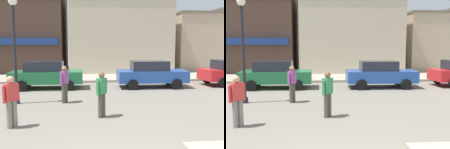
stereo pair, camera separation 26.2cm
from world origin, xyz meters
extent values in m
cube|color=#A89E8C|center=(0.00, 14.40, 0.07)|extent=(80.00, 4.00, 0.15)
cylinder|color=black|center=(-3.88, 6.84, 2.10)|extent=(0.12, 0.12, 4.20)
cylinder|color=black|center=(-3.88, 6.84, 0.12)|extent=(0.24, 0.24, 0.24)
sphere|color=white|center=(-3.88, 6.84, 4.31)|extent=(0.36, 0.36, 0.36)
cube|color=#1E6B3D|center=(-3.11, 10.53, 0.67)|extent=(4.01, 1.73, 0.66)
cube|color=#1E232D|center=(-3.26, 10.53, 1.28)|extent=(2.09, 1.41, 0.56)
cylinder|color=black|center=(-1.88, 11.39, 0.30)|extent=(0.60, 0.18, 0.60)
cylinder|color=black|center=(-1.87, 9.69, 0.30)|extent=(0.60, 0.18, 0.60)
cylinder|color=black|center=(-4.36, 11.37, 0.30)|extent=(0.60, 0.18, 0.60)
cylinder|color=black|center=(-4.35, 9.67, 0.30)|extent=(0.60, 0.18, 0.60)
cube|color=#234C9E|center=(2.91, 10.37, 0.67)|extent=(4.02, 1.75, 0.66)
cube|color=#1E232D|center=(2.76, 10.38, 1.28)|extent=(2.10, 1.42, 0.56)
cylinder|color=black|center=(4.16, 11.21, 0.30)|extent=(0.60, 0.19, 0.60)
cylinder|color=black|center=(4.14, 9.51, 0.30)|extent=(0.60, 0.19, 0.60)
cylinder|color=black|center=(1.68, 11.24, 0.30)|extent=(0.60, 0.19, 0.60)
cylinder|color=black|center=(1.67, 9.54, 0.30)|extent=(0.60, 0.19, 0.60)
cylinder|color=black|center=(6.86, 11.47, 0.30)|extent=(0.61, 0.23, 0.60)
cylinder|color=#4C473D|center=(-0.42, 4.35, 0.42)|extent=(0.16, 0.16, 0.85)
cylinder|color=#4C473D|center=(-0.31, 4.49, 0.42)|extent=(0.16, 0.16, 0.85)
cube|color=#338C51|center=(-0.36, 4.42, 1.12)|extent=(0.39, 0.42, 0.54)
sphere|color=brown|center=(-0.36, 4.42, 1.50)|extent=(0.22, 0.22, 0.22)
cylinder|color=#338C51|center=(-0.50, 4.24, 1.07)|extent=(0.13, 0.13, 0.52)
cylinder|color=#338C51|center=(-0.22, 4.60, 1.07)|extent=(0.13, 0.13, 0.52)
cylinder|color=#4C473D|center=(-1.80, 6.89, 0.42)|extent=(0.16, 0.16, 0.85)
cylinder|color=#4C473D|center=(-1.88, 6.73, 0.42)|extent=(0.16, 0.16, 0.85)
cube|color=#994C99|center=(-1.84, 6.81, 1.12)|extent=(0.36, 0.42, 0.54)
sphere|color=#9E7051|center=(-1.84, 6.81, 1.50)|extent=(0.22, 0.22, 0.22)
cylinder|color=#994C99|center=(-1.73, 7.02, 1.07)|extent=(0.12, 0.12, 0.52)
cylinder|color=#994C99|center=(-1.95, 6.61, 1.07)|extent=(0.12, 0.12, 0.52)
cylinder|color=gray|center=(-3.11, 3.60, 0.42)|extent=(0.16, 0.16, 0.85)
cylinder|color=gray|center=(-3.24, 3.47, 0.42)|extent=(0.16, 0.16, 0.85)
cube|color=#D13838|center=(-3.18, 3.53, 1.12)|extent=(0.41, 0.41, 0.54)
sphere|color=tan|center=(-3.18, 3.53, 1.50)|extent=(0.22, 0.22, 0.22)
cylinder|color=#D13838|center=(-3.01, 3.70, 1.07)|extent=(0.13, 0.13, 0.52)
cylinder|color=#D13838|center=(-3.34, 3.37, 1.07)|extent=(0.13, 0.13, 0.52)
cube|color=#473328|center=(-7.51, 19.97, 3.51)|extent=(9.40, 7.14, 7.02)
cube|color=navy|center=(-7.51, 16.25, 2.70)|extent=(8.93, 0.40, 0.50)
cube|color=beige|center=(1.99, 18.80, 3.00)|extent=(8.46, 5.75, 6.01)
cube|color=gray|center=(1.99, 18.80, 6.11)|extent=(8.62, 5.87, 0.20)
cube|color=tan|center=(9.72, 20.82, 2.55)|extent=(5.11, 7.30, 5.10)
cube|color=#716452|center=(9.72, 20.82, 5.20)|extent=(5.22, 7.45, 0.20)
camera|label=1|loc=(-0.88, -4.55, 2.61)|focal=42.00mm
camera|label=2|loc=(-0.62, -4.57, 2.61)|focal=42.00mm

